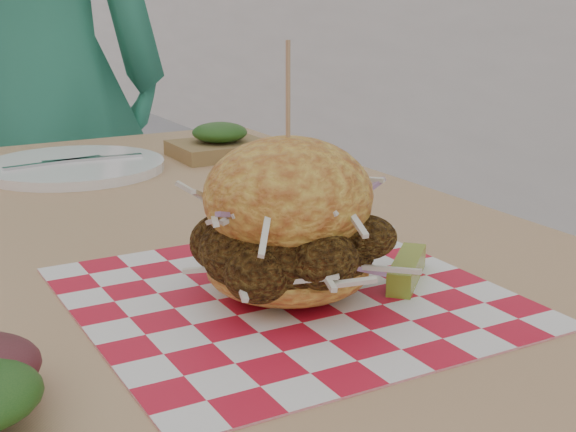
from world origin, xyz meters
The scene contains 8 objects.
diner centered at (0.11, 1.35, 0.82)m, with size 0.60×0.39×1.65m, color #2B7E61.
patio_table centered at (0.02, 0.33, 0.67)m, with size 0.80×1.20×0.75m.
patio_chair centered at (0.01, 1.32, 0.55)m, with size 0.43×0.44×0.95m.
paper_liner centered at (0.05, 0.07, 0.75)m, with size 0.36×0.36×0.00m, color red.
sandwich centered at (0.05, 0.07, 0.81)m, with size 0.20×0.20×0.22m.
pickle_spear centered at (0.16, 0.05, 0.76)m, with size 0.10×0.02×0.02m, color #959D2D.
place_setting centered at (0.02, 0.68, 0.76)m, with size 0.27×0.27×0.02m.
kraft_tray centered at (0.25, 0.67, 0.77)m, with size 0.15×0.12×0.06m.
Camera 1 is at (-0.28, -0.51, 1.01)m, focal length 50.00 mm.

